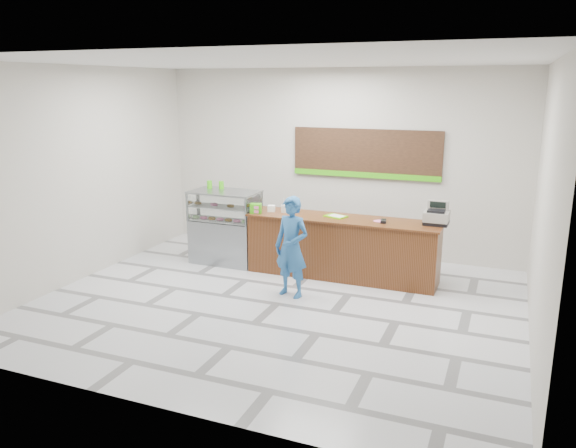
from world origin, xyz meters
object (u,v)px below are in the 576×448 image
at_px(sales_counter, 342,248).
at_px(cash_register, 437,216).
at_px(serving_tray, 336,216).
at_px(display_case, 225,226).
at_px(customer, 292,247).

distance_m(sales_counter, cash_register, 1.64).
bearing_deg(sales_counter, serving_tray, 163.46).
xyz_separation_m(sales_counter, display_case, (-2.22, -0.00, 0.16)).
distance_m(sales_counter, customer, 1.26).
relative_size(sales_counter, display_case, 2.45).
bearing_deg(serving_tray, cash_register, 25.45).
bearing_deg(sales_counter, cash_register, 5.95).
xyz_separation_m(display_case, customer, (1.75, -1.13, 0.11)).
bearing_deg(display_case, sales_counter, 0.01).
distance_m(sales_counter, display_case, 2.23).
bearing_deg(serving_tray, customer, -84.61).
height_order(display_case, serving_tray, display_case).
height_order(cash_register, serving_tray, cash_register).
relative_size(cash_register, customer, 0.26).
height_order(sales_counter, serving_tray, serving_tray).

